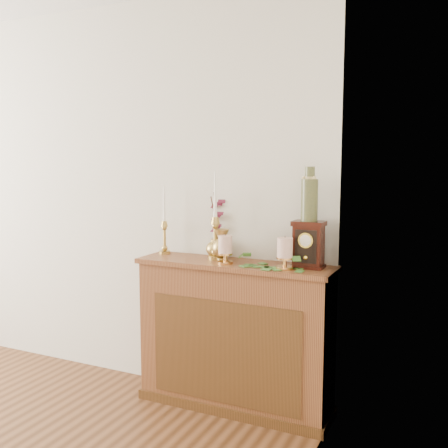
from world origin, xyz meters
The scene contains 10 objects.
console_shelf centered at (1.40, 2.10, 0.44)m, with size 1.24×0.34×0.93m.
candlestick_left centered at (0.86, 2.16, 1.08)m, with size 0.07×0.07×0.45m.
candlestick_center centered at (1.25, 2.13, 1.11)m, with size 0.09×0.09×0.55m.
bud_vase centered at (1.32, 2.09, 1.03)m, with size 0.12×0.12×0.20m.
ginger_jar centered at (1.22, 2.22, 1.13)m, with size 0.18×0.19×0.44m.
pillar_candle_left centered at (1.37, 2.03, 1.03)m, with size 0.09×0.09×0.18m.
pillar_candle_right centered at (1.74, 2.03, 1.03)m, with size 0.10×0.10×0.19m.
ivy_garland centered at (1.62, 2.04, 0.94)m, with size 0.50×0.22×0.09m.
mantel_clock centered at (1.85, 2.13, 1.06)m, with size 0.18×0.13×0.27m.
ceramic_vase centered at (1.85, 2.13, 1.34)m, with size 0.10×0.10×0.31m.
Camera 1 is at (2.69, -0.77, 1.55)m, focal length 42.00 mm.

